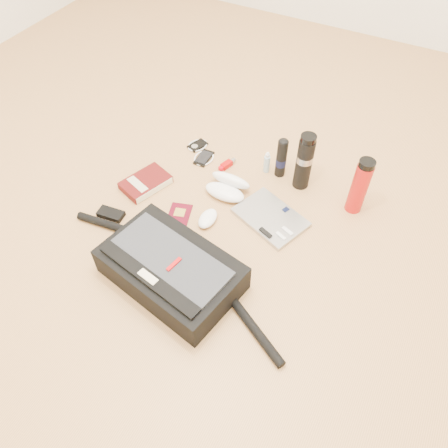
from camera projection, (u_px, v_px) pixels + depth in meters
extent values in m
plane|color=tan|center=(213.00, 235.00, 1.81)|extent=(4.00, 4.00, 0.00)
cube|color=black|center=(171.00, 270.00, 1.63)|extent=(0.56, 0.41, 0.12)
cube|color=#2B2D33|center=(167.00, 261.00, 1.57)|extent=(0.49, 0.31, 0.01)
cube|color=black|center=(148.00, 278.00, 1.52)|extent=(0.45, 0.14, 0.02)
cube|color=beige|center=(148.00, 278.00, 1.52)|extent=(0.08, 0.04, 0.02)
cube|color=#BB0708|center=(174.00, 265.00, 1.55)|extent=(0.03, 0.07, 0.02)
cylinder|color=black|center=(111.00, 226.00, 1.83)|extent=(0.32, 0.07, 0.03)
cylinder|color=black|center=(254.00, 329.00, 1.52)|extent=(0.29, 0.18, 0.03)
cube|color=black|center=(111.00, 214.00, 1.88)|extent=(0.12, 0.07, 0.02)
cube|color=#A1A1A4|center=(270.00, 217.00, 1.87)|extent=(0.34, 0.29, 0.02)
cube|color=black|center=(286.00, 209.00, 1.88)|extent=(0.03, 0.03, 0.00)
cube|color=silver|center=(287.00, 231.00, 1.80)|extent=(0.05, 0.03, 0.01)
cube|color=white|center=(281.00, 236.00, 1.78)|extent=(0.05, 0.03, 0.01)
cube|color=black|center=(266.00, 233.00, 1.79)|extent=(0.06, 0.04, 0.01)
cube|color=#4A0C0B|center=(146.00, 183.00, 1.99)|extent=(0.20, 0.25, 0.04)
cube|color=#EFE7BD|center=(155.00, 191.00, 1.96)|extent=(0.07, 0.19, 0.03)
cube|color=beige|center=(137.00, 184.00, 1.96)|extent=(0.12, 0.07, 0.00)
cube|color=#4B0412|center=(179.00, 215.00, 1.89)|extent=(0.13, 0.15, 0.01)
cube|color=#DFBD4F|center=(180.00, 212.00, 1.89)|extent=(0.06, 0.06, 0.00)
ellipsoid|color=white|center=(208.00, 218.00, 1.85)|extent=(0.07, 0.12, 0.04)
ellipsoid|color=white|center=(225.00, 192.00, 1.94)|extent=(0.19, 0.09, 0.05)
ellipsoid|color=white|center=(231.00, 180.00, 1.96)|extent=(0.19, 0.10, 0.11)
ellipsoid|color=black|center=(217.00, 189.00, 1.95)|extent=(0.05, 0.03, 0.02)
ellipsoid|color=black|center=(232.00, 194.00, 1.92)|extent=(0.05, 0.03, 0.02)
cylinder|color=black|center=(225.00, 191.00, 1.93)|extent=(0.03, 0.01, 0.01)
cube|color=black|center=(198.00, 145.00, 2.18)|extent=(0.09, 0.11, 0.01)
cylinder|color=#B1B1B4|center=(195.00, 146.00, 2.17)|extent=(0.04, 0.04, 0.00)
torus|color=silver|center=(198.00, 145.00, 2.18)|extent=(0.11, 0.11, 0.01)
cube|color=black|center=(204.00, 158.00, 2.12)|extent=(0.06, 0.12, 0.01)
cube|color=black|center=(204.00, 157.00, 2.11)|extent=(0.06, 0.09, 0.00)
torus|color=white|center=(204.00, 158.00, 2.12)|extent=(0.09, 0.09, 0.01)
cube|color=#A20707|center=(227.00, 165.00, 2.07)|extent=(0.04, 0.06, 0.03)
cube|color=#C50310|center=(221.00, 168.00, 2.06)|extent=(0.03, 0.02, 0.02)
cylinder|color=#A8A8AB|center=(232.00, 161.00, 2.09)|extent=(0.03, 0.04, 0.02)
cylinder|color=#97B7C6|center=(267.00, 164.00, 2.03)|extent=(0.04, 0.04, 0.09)
cylinder|color=silver|center=(268.00, 156.00, 1.99)|extent=(0.03, 0.03, 0.02)
cylinder|color=white|center=(268.00, 154.00, 1.98)|extent=(0.02, 0.02, 0.01)
cylinder|color=black|center=(281.00, 158.00, 1.98)|extent=(0.05, 0.05, 0.19)
cylinder|color=black|center=(281.00, 162.00, 2.00)|extent=(0.05, 0.05, 0.04)
ellipsoid|color=black|center=(284.00, 142.00, 1.90)|extent=(0.05, 0.05, 0.02)
cylinder|color=black|center=(304.00, 164.00, 1.91)|extent=(0.09, 0.09, 0.25)
cylinder|color=#9D9D9F|center=(305.00, 158.00, 1.89)|extent=(0.09, 0.09, 0.03)
cylinder|color=black|center=(309.00, 138.00, 1.80)|extent=(0.09, 0.09, 0.03)
cylinder|color=#AC1412|center=(359.00, 188.00, 1.82)|extent=(0.08, 0.08, 0.25)
cylinder|color=black|center=(367.00, 164.00, 1.71)|extent=(0.08, 0.08, 0.03)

